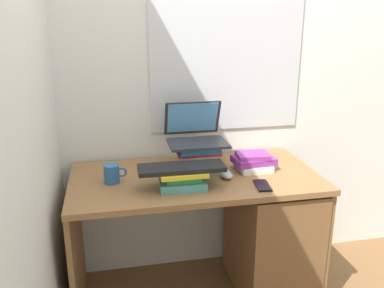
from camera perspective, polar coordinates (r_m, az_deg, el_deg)
name	(u,v)px	position (r m, az deg, el deg)	size (l,w,h in m)	color
wall_back	(182,61)	(2.38, -1.37, 11.45)	(6.00, 0.06, 2.60)	silver
wall_left	(37,74)	(2.00, -20.80, 9.15)	(0.05, 6.00, 2.60)	silver
desk	(253,229)	(2.37, 8.44, -11.61)	(1.30, 0.66, 0.75)	olive
book_stack_tall	(198,156)	(2.21, 0.90, -1.65)	(0.24, 0.19, 0.14)	#2672B2
book_stack_keyboard_riser	(182,179)	(2.00, -1.34, -4.83)	(0.23, 0.18, 0.09)	teal
book_stack_side	(253,162)	(2.26, 8.54, -2.43)	(0.23, 0.17, 0.09)	white
laptop	(195,132)	(2.23, 0.48, 1.63)	(0.31, 0.29, 0.21)	#2D2D33
keyboard	(181,168)	(1.98, -1.48, -3.33)	(0.42, 0.14, 0.02)	black
computer_mouse	(226,174)	(2.13, 4.80, -4.23)	(0.06, 0.10, 0.04)	#A5A8AD
mug	(112,174)	(2.09, -11.06, -4.08)	(0.12, 0.08, 0.09)	#265999
cell_phone	(262,185)	(2.06, 9.78, -5.71)	(0.07, 0.14, 0.01)	black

